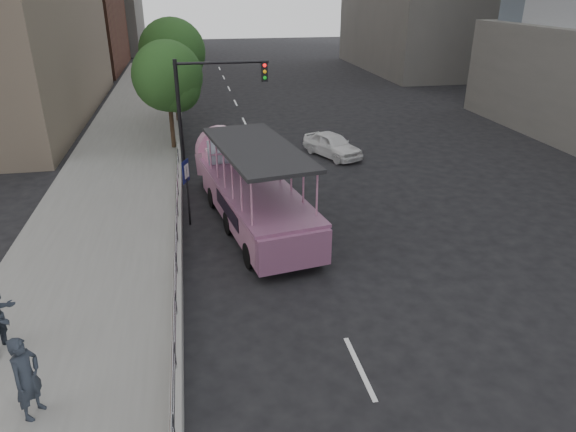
# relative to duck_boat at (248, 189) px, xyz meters

# --- Properties ---
(ground) EXTENTS (160.00, 160.00, 0.00)m
(ground) POSITION_rel_duck_boat_xyz_m (0.51, -6.88, -1.17)
(ground) COLOR black
(sidewalk) EXTENTS (5.50, 80.00, 0.30)m
(sidewalk) POSITION_rel_duck_boat_xyz_m (-5.24, 3.12, -1.02)
(sidewalk) COLOR gray
(sidewalk) RESTS_ON ground
(kerb_wall) EXTENTS (0.24, 30.00, 0.36)m
(kerb_wall) POSITION_rel_duck_boat_xyz_m (-2.61, -4.88, -0.69)
(kerb_wall) COLOR #ADADA8
(kerb_wall) RESTS_ON sidewalk
(guardrail) EXTENTS (0.07, 22.00, 0.71)m
(guardrail) POSITION_rel_duck_boat_xyz_m (-2.61, -4.88, -0.03)
(guardrail) COLOR #A7A6AB
(guardrail) RESTS_ON kerb_wall
(duck_boat) EXTENTS (3.83, 9.76, 3.16)m
(duck_boat) POSITION_rel_duck_boat_xyz_m (0.00, 0.00, 0.00)
(duck_boat) COLOR black
(duck_boat) RESTS_ON ground
(car) EXTENTS (2.79, 3.89, 1.23)m
(car) POSITION_rel_duck_boat_xyz_m (5.15, 6.88, -0.56)
(car) COLOR white
(car) RESTS_ON ground
(pedestrian_near) EXTENTS (0.67, 0.78, 1.81)m
(pedestrian_near) POSITION_rel_duck_boat_xyz_m (-5.37, -9.28, 0.03)
(pedestrian_near) COLOR #20262F
(pedestrian_near) RESTS_ON sidewalk
(pedestrian_mid) EXTENTS (1.01, 1.10, 1.82)m
(pedestrian_mid) POSITION_rel_duck_boat_xyz_m (-6.51, -6.98, 0.04)
(pedestrian_mid) COLOR #20262F
(pedestrian_mid) RESTS_ON sidewalk
(parking_sign) EXTENTS (0.24, 0.52, 2.49)m
(parking_sign) POSITION_rel_duck_boat_xyz_m (-2.21, -0.20, 0.41)
(parking_sign) COLOR black
(parking_sign) RESTS_ON ground
(traffic_signal) EXTENTS (4.20, 0.32, 5.20)m
(traffic_signal) POSITION_rel_duck_boat_xyz_m (-1.19, 5.62, 2.33)
(traffic_signal) COLOR black
(traffic_signal) RESTS_ON ground
(street_tree_near) EXTENTS (3.52, 3.52, 5.72)m
(street_tree_near) POSITION_rel_duck_boat_xyz_m (-2.79, 9.05, 2.65)
(street_tree_near) COLOR #3C261B
(street_tree_near) RESTS_ON ground
(street_tree_far) EXTENTS (3.97, 3.97, 6.45)m
(street_tree_far) POSITION_rel_duck_boat_xyz_m (-2.59, 15.05, 3.13)
(street_tree_far) COLOR #3C261B
(street_tree_far) RESTS_ON ground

